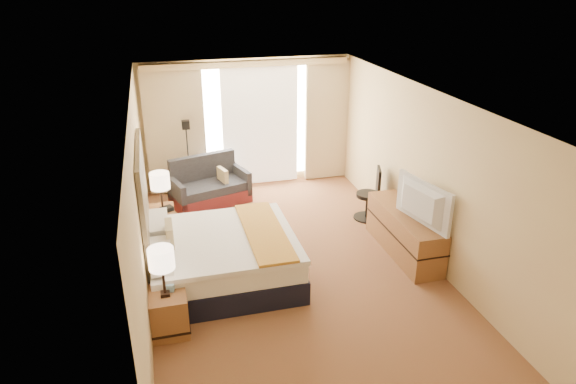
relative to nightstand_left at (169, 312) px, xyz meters
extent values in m
cube|color=maroon|center=(1.87, 1.05, -0.28)|extent=(4.20, 7.00, 0.02)
cube|color=white|center=(1.87, 1.05, 2.33)|extent=(4.20, 7.00, 0.02)
cube|color=#D0B97F|center=(1.87, 4.55, 1.02)|extent=(4.20, 0.02, 2.60)
cube|color=#D0B97F|center=(1.87, -2.45, 1.02)|extent=(4.20, 0.02, 2.60)
cube|color=#D0B97F|center=(-0.23, 1.05, 1.02)|extent=(0.02, 7.00, 2.60)
cube|color=#D0B97F|center=(3.97, 1.05, 1.02)|extent=(0.02, 7.00, 2.60)
cube|color=black|center=(-0.19, 1.25, 1.01)|extent=(0.06, 1.85, 1.50)
cube|color=brown|center=(0.00, 0.00, 0.00)|extent=(0.45, 0.52, 0.55)
cube|color=brown|center=(0.00, 2.50, 0.00)|extent=(0.45, 0.52, 0.55)
cube|color=brown|center=(3.70, 1.05, 0.07)|extent=(0.50, 1.80, 0.70)
cube|color=white|center=(2.12, 4.52, 1.04)|extent=(2.30, 0.02, 2.30)
cube|color=#C7B88C|center=(0.42, 4.43, 0.99)|extent=(1.15, 0.09, 2.50)
cube|color=#C7B88C|center=(3.52, 4.43, 0.99)|extent=(0.90, 0.09, 2.50)
cube|color=white|center=(2.12, 4.48, 0.99)|extent=(1.55, 0.04, 2.50)
cube|color=#D0B97F|center=(1.87, 4.39, 2.25)|extent=(4.00, 0.16, 0.12)
cube|color=black|center=(0.82, 0.99, -0.10)|extent=(2.06, 1.86, 0.34)
cube|color=white|center=(0.82, 0.99, 0.21)|extent=(2.01, 1.81, 0.29)
cube|color=white|center=(0.90, 0.99, 0.39)|extent=(1.88, 1.88, 0.07)
cube|color=gold|center=(1.43, 0.99, 0.44)|extent=(0.54, 1.88, 0.04)
cube|color=white|center=(-0.03, 0.54, 0.51)|extent=(0.27, 0.76, 0.18)
cube|color=white|center=(-0.03, 1.44, 0.51)|extent=(0.27, 0.76, 0.18)
cube|color=beige|center=(0.10, 0.99, 0.55)|extent=(0.10, 0.41, 0.35)
cube|color=maroon|center=(0.95, 3.73, -0.15)|extent=(1.60, 1.16, 0.26)
cube|color=#303136|center=(0.97, 3.68, 0.06)|extent=(1.46, 0.98, 0.16)
cube|color=#303136|center=(0.86, 4.02, 0.34)|extent=(1.32, 0.53, 0.56)
cube|color=#303136|center=(0.31, 3.53, 0.09)|extent=(0.33, 0.77, 0.46)
cube|color=#303136|center=(1.59, 3.93, 0.09)|extent=(0.33, 0.77, 0.46)
cube|color=beige|center=(1.21, 3.75, 0.24)|extent=(0.18, 0.37, 0.33)
cube|color=black|center=(0.62, 4.16, -0.26)|extent=(0.20, 0.20, 0.02)
cylinder|color=black|center=(0.62, 4.16, 0.44)|extent=(0.03, 0.03, 1.39)
cube|color=black|center=(0.62, 4.16, 1.20)|extent=(0.14, 0.14, 0.16)
cylinder|color=black|center=(3.62, 2.34, -0.26)|extent=(0.47, 0.47, 0.03)
cylinder|color=black|center=(3.62, 2.34, -0.03)|extent=(0.06, 0.06, 0.42)
cylinder|color=black|center=(3.62, 2.34, 0.19)|extent=(0.42, 0.42, 0.07)
cube|color=black|center=(3.78, 2.28, 0.46)|extent=(0.17, 0.37, 0.47)
cube|color=black|center=(-0.02, -0.03, 0.30)|extent=(0.11, 0.11, 0.04)
cylinder|color=black|center=(-0.02, -0.03, 0.51)|extent=(0.03, 0.03, 0.38)
cylinder|color=#FCDEBD|center=(-0.02, -0.03, 0.79)|extent=(0.31, 0.31, 0.26)
cube|color=black|center=(0.04, 2.43, 0.30)|extent=(0.11, 0.11, 0.04)
cylinder|color=black|center=(0.04, 2.43, 0.51)|extent=(0.03, 0.03, 0.39)
cylinder|color=#FCDEBD|center=(0.04, 2.43, 0.80)|extent=(0.31, 0.31, 0.27)
cube|color=#87B5D2|center=(0.04, 0.07, 0.32)|extent=(0.13, 0.13, 0.10)
cube|color=black|center=(0.11, 2.39, 0.31)|extent=(0.22, 0.20, 0.07)
imported|color=black|center=(3.65, 0.67, 0.75)|extent=(0.38, 1.15, 0.66)
camera|label=1|loc=(0.09, -5.42, 3.89)|focal=32.00mm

